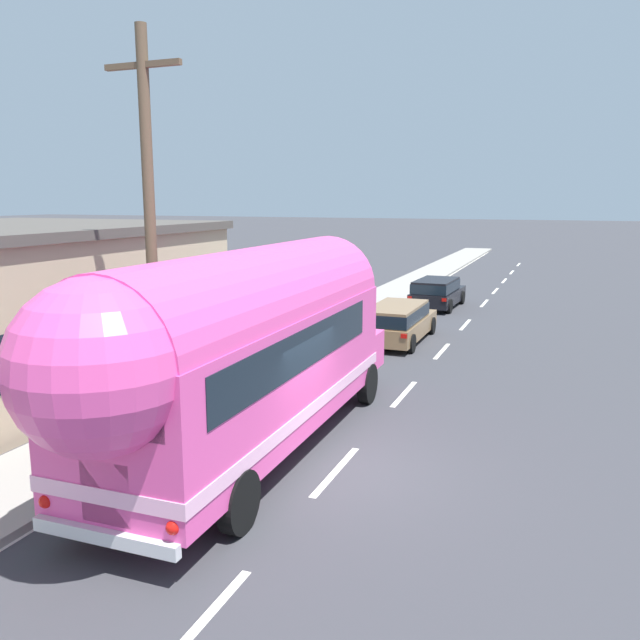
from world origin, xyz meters
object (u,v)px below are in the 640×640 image
(utility_pole, at_px, (150,229))
(car_second, at_px, (437,291))
(painted_bus, at_px, (243,346))
(car_lead, at_px, (397,320))

(utility_pole, distance_m, car_second, 18.80)
(utility_pole, relative_size, painted_bus, 0.75)
(utility_pole, bearing_deg, car_lead, 75.55)
(painted_bus, bearing_deg, car_lead, 89.79)
(painted_bus, bearing_deg, utility_pole, 160.12)
(car_lead, bearing_deg, utility_pole, -104.45)
(utility_pole, height_order, painted_bus, utility_pole)
(painted_bus, height_order, car_second, painted_bus)
(utility_pole, distance_m, painted_bus, 3.53)
(car_second, bearing_deg, painted_bus, -89.68)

